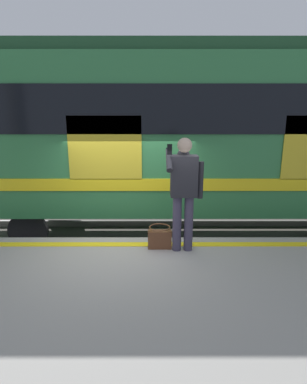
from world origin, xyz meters
name	(u,v)px	position (x,y,z in m)	size (l,w,h in m)	color
ground_plane	(128,284)	(0.00, 0.00, 0.00)	(24.68, 24.68, 0.00)	#4C4742
platform	(111,358)	(0.00, 2.27, 0.45)	(12.95, 4.54, 0.90)	gray
safety_line	(126,244)	(0.00, 0.30, 0.91)	(12.69, 0.16, 0.01)	yellow
track_rail_near	(133,245)	(0.00, -1.51, 0.08)	(16.83, 0.08, 0.16)	slate
track_rail_far	(137,223)	(0.00, -2.94, 0.08)	(16.83, 0.08, 0.16)	slate
train_carriage	(202,130)	(-1.57, -2.22, 2.63)	(11.62, 2.81, 4.18)	#2D723F
passenger	(184,186)	(-0.92, 0.49, 1.95)	(0.57, 0.55, 1.77)	#383347
handbag	(160,238)	(-0.56, 0.43, 1.08)	(0.38, 0.34, 0.36)	#59331E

